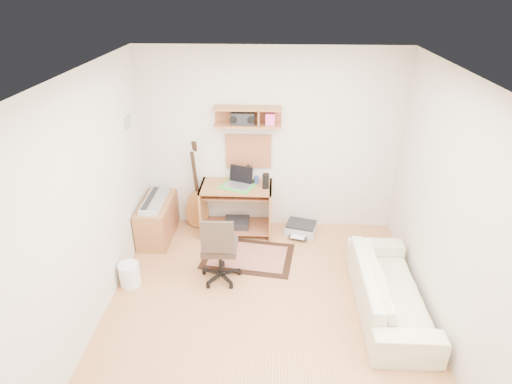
{
  "coord_description": "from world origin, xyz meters",
  "views": [
    {
      "loc": [
        0.07,
        -3.61,
        3.36
      ],
      "look_at": [
        -0.15,
        1.05,
        1.0
      ],
      "focal_mm": 29.95,
      "sensor_mm": 36.0,
      "label": 1
    }
  ],
  "objects_px": {
    "desk": "(237,209)",
    "sofa": "(391,283)",
    "printer": "(301,228)",
    "cabinet": "(157,219)",
    "task_chair": "(220,247)"
  },
  "relations": [
    {
      "from": "desk",
      "to": "printer",
      "type": "bearing_deg",
      "value": -0.18
    },
    {
      "from": "desk",
      "to": "cabinet",
      "type": "height_order",
      "value": "desk"
    },
    {
      "from": "desk",
      "to": "cabinet",
      "type": "xyz_separation_m",
      "value": [
        -1.12,
        -0.18,
        -0.1
      ]
    },
    {
      "from": "task_chair",
      "to": "printer",
      "type": "relative_size",
      "value": 2.21
    },
    {
      "from": "cabinet",
      "to": "printer",
      "type": "distance_m",
      "value": 2.07
    },
    {
      "from": "task_chair",
      "to": "sofa",
      "type": "relative_size",
      "value": 0.52
    },
    {
      "from": "task_chair",
      "to": "cabinet",
      "type": "height_order",
      "value": "task_chair"
    },
    {
      "from": "desk",
      "to": "sofa",
      "type": "xyz_separation_m",
      "value": [
        1.84,
        -1.53,
        -0.03
      ]
    },
    {
      "from": "cabinet",
      "to": "printer",
      "type": "relative_size",
      "value": 2.14
    },
    {
      "from": "printer",
      "to": "desk",
      "type": "bearing_deg",
      "value": -165.18
    },
    {
      "from": "desk",
      "to": "printer",
      "type": "distance_m",
      "value": 0.98
    },
    {
      "from": "desk",
      "to": "sofa",
      "type": "distance_m",
      "value": 2.4
    },
    {
      "from": "sofa",
      "to": "printer",
      "type": "bearing_deg",
      "value": 30.6
    },
    {
      "from": "task_chair",
      "to": "printer",
      "type": "xyz_separation_m",
      "value": [
        1.04,
        1.09,
        -0.38
      ]
    },
    {
      "from": "desk",
      "to": "printer",
      "type": "height_order",
      "value": "desk"
    }
  ]
}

